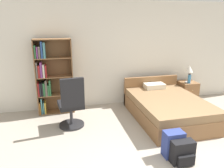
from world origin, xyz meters
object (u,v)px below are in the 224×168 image
object	(u,v)px
backpack_blue	(174,145)
water_bottle	(189,79)
bookshelf	(49,77)
bed	(167,107)
table_lamp	(189,70)
office_chair	(72,105)
nightstand	(187,92)
backpack_black	(183,153)

from	to	relation	value
backpack_blue	water_bottle	bearing A→B (deg)	53.22
bookshelf	bed	world-z (taller)	bookshelf
table_lamp	water_bottle	distance (m)	0.24
bed	table_lamp	world-z (taller)	table_lamp
office_chair	nightstand	xyz separation A→B (m)	(3.13, 0.83, -0.23)
table_lamp	water_bottle	bearing A→B (deg)	-100.62
bookshelf	water_bottle	size ratio (longest dim) A/B	6.78
nightstand	office_chair	bearing A→B (deg)	-165.08
nightstand	bed	bearing A→B (deg)	-141.23
office_chair	water_bottle	xyz separation A→B (m)	(3.08, 0.72, 0.17)
table_lamp	water_bottle	world-z (taller)	table_lamp
bed	office_chair	distance (m)	2.12
backpack_blue	office_chair	bearing A→B (deg)	137.51
nightstand	backpack_blue	xyz separation A→B (m)	(-1.62, -2.22, -0.07)
water_bottle	backpack_black	world-z (taller)	water_bottle
bookshelf	table_lamp	size ratio (longest dim) A/B	3.77
backpack_blue	table_lamp	bearing A→B (deg)	53.88
table_lamp	nightstand	bearing A→B (deg)	50.40
nightstand	backpack_blue	size ratio (longest dim) A/B	1.26
bed	water_bottle	distance (m)	1.28
bed	bookshelf	bearing A→B (deg)	160.09
office_chair	bookshelf	bearing A→B (deg)	114.68
office_chair	backpack_black	world-z (taller)	office_chair
table_lamp	bookshelf	bearing A→B (deg)	177.84
table_lamp	backpack_blue	bearing A→B (deg)	-126.12
office_chair	bed	bearing A→B (deg)	0.20
nightstand	water_bottle	xyz separation A→B (m)	(-0.05, -0.11, 0.39)
table_lamp	backpack_black	size ratio (longest dim) A/B	1.26
office_chair	nightstand	bearing A→B (deg)	14.92
bookshelf	nightstand	xyz separation A→B (m)	(3.56, -0.09, -0.61)
office_chair	table_lamp	size ratio (longest dim) A/B	2.37
nightstand	table_lamp	xyz separation A→B (m)	(-0.04, -0.05, 0.62)
backpack_blue	backpack_black	bearing A→B (deg)	-73.27
office_chair	water_bottle	bearing A→B (deg)	13.17
office_chair	nightstand	distance (m)	3.25
bed	water_bottle	world-z (taller)	water_bottle
bookshelf	water_bottle	world-z (taller)	bookshelf
water_bottle	backpack_blue	distance (m)	2.67
table_lamp	backpack_black	distance (m)	2.90
backpack_black	table_lamp	bearing A→B (deg)	56.98
bookshelf	bed	bearing A→B (deg)	-19.91
bed	table_lamp	distance (m)	1.42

